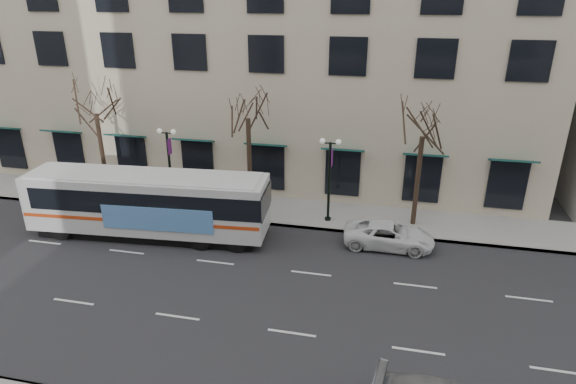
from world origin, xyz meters
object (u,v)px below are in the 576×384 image
(tree_far_mid, at_px, (247,103))
(white_pickup, at_px, (389,235))
(tree_far_right, at_px, (424,120))
(lamp_post_left, at_px, (170,164))
(lamp_post_right, at_px, (329,176))
(city_bus, at_px, (149,203))
(tree_far_left, at_px, (94,99))

(tree_far_mid, height_order, white_pickup, tree_far_mid)
(tree_far_right, relative_size, lamp_post_left, 1.55)
(tree_far_mid, distance_m, lamp_post_right, 6.41)
(lamp_post_left, height_order, white_pickup, lamp_post_left)
(city_bus, bearing_deg, tree_far_left, 137.17)
(tree_far_right, xyz_separation_m, lamp_post_left, (-14.99, -0.60, -3.48))
(tree_far_mid, bearing_deg, lamp_post_right, -6.83)
(tree_far_mid, xyz_separation_m, city_bus, (-4.56, -4.34, -4.91))
(tree_far_left, relative_size, tree_far_right, 1.03)
(lamp_post_right, bearing_deg, tree_far_right, 6.85)
(city_bus, bearing_deg, lamp_post_right, 17.06)
(lamp_post_right, relative_size, city_bus, 0.38)
(tree_far_mid, bearing_deg, lamp_post_left, -173.15)
(lamp_post_right, bearing_deg, white_pickup, -32.03)
(city_bus, relative_size, white_pickup, 2.82)
(tree_far_right, distance_m, lamp_post_right, 6.11)
(city_bus, height_order, white_pickup, city_bus)
(tree_far_right, bearing_deg, tree_far_mid, 180.00)
(white_pickup, bearing_deg, tree_far_right, -25.29)
(tree_far_mid, bearing_deg, white_pickup, -18.39)
(lamp_post_left, xyz_separation_m, city_bus, (0.43, -3.74, -0.95))
(tree_far_left, bearing_deg, lamp_post_right, -2.29)
(tree_far_mid, bearing_deg, city_bus, -136.45)
(tree_far_left, height_order, lamp_post_right, tree_far_left)
(tree_far_mid, relative_size, tree_far_right, 1.06)
(tree_far_left, height_order, tree_far_right, tree_far_left)
(tree_far_left, xyz_separation_m, tree_far_mid, (10.00, 0.00, 0.21))
(tree_far_mid, bearing_deg, tree_far_right, -0.00)
(tree_far_left, distance_m, city_bus, 8.40)
(lamp_post_right, bearing_deg, city_bus, -158.67)
(tree_far_left, height_order, tree_far_mid, tree_far_mid)
(tree_far_right, xyz_separation_m, lamp_post_right, (-4.99, -0.60, -3.48))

